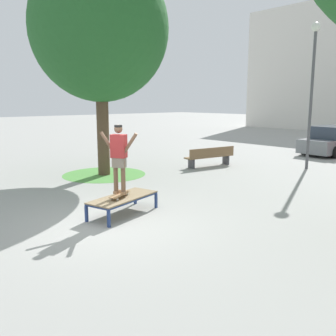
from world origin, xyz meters
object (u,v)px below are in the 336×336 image
(skateboard, at_px, (120,195))
(skater, at_px, (119,154))
(park_bench, at_px, (210,156))
(light_post, at_px, (313,75))
(skate_box, at_px, (123,198))
(tree_near_left, at_px, (100,29))
(car_grey, at_px, (333,141))

(skateboard, xyz_separation_m, skater, (-0.00, 0.00, 0.99))
(park_bench, xyz_separation_m, light_post, (3.09, 2.58, 3.38))
(skate_box, height_order, skater, skater)
(skate_box, height_order, tree_near_left, tree_near_left)
(park_bench, bearing_deg, car_grey, 76.21)
(skate_box, bearing_deg, skater, -75.42)
(park_bench, bearing_deg, light_post, 39.87)
(car_grey, bearing_deg, skate_box, -84.84)
(skater, xyz_separation_m, tree_near_left, (-4.72, 2.50, 3.82))
(skate_box, relative_size, skateboard, 2.55)
(skateboard, height_order, skater, skater)
(tree_near_left, height_order, light_post, tree_near_left)
(tree_near_left, xyz_separation_m, park_bench, (1.52, 4.39, -4.91))
(skateboard, distance_m, light_post, 10.02)
(skater, distance_m, tree_near_left, 6.57)
(skater, xyz_separation_m, park_bench, (-3.19, 6.89, -1.08))
(skate_box, relative_size, skater, 1.20)
(car_grey, bearing_deg, tree_near_left, -105.78)
(tree_near_left, bearing_deg, skate_box, -26.99)
(skateboard, distance_m, park_bench, 7.60)
(skater, height_order, car_grey, skater)
(light_post, bearing_deg, skater, -89.34)
(tree_near_left, bearing_deg, car_grey, 74.22)
(skate_box, xyz_separation_m, car_grey, (-1.30, 14.38, 0.28))
(light_post, bearing_deg, park_bench, -140.13)
(light_post, bearing_deg, skate_box, -89.51)
(skate_box, distance_m, park_bench, 7.48)
(tree_near_left, bearing_deg, skater, -27.93)
(skate_box, distance_m, car_grey, 14.44)
(skateboard, height_order, car_grey, car_grey)
(skateboard, relative_size, tree_near_left, 0.10)
(skater, height_order, park_bench, skater)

